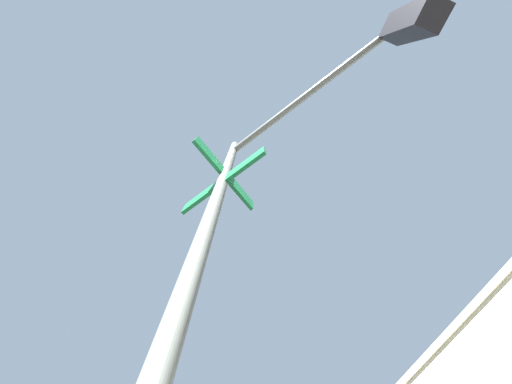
% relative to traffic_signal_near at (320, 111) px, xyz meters
% --- Properties ---
extents(traffic_signal_near, '(2.84, 2.03, 5.74)m').
position_rel_traffic_signal_near_xyz_m(traffic_signal_near, '(0.00, 0.00, 0.00)').
color(traffic_signal_near, '#474C47').
rests_on(traffic_signal_near, ground_plane).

